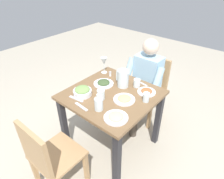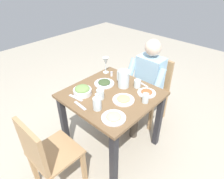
{
  "view_description": "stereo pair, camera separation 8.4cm",
  "coord_description": "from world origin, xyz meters",
  "px_view_note": "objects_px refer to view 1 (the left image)",
  "views": [
    {
      "loc": [
        -1.08,
        1.29,
        1.9
      ],
      "look_at": [
        0.02,
        -0.03,
        0.77
      ],
      "focal_mm": 31.91,
      "sensor_mm": 36.0,
      "label": 1
    },
    {
      "loc": [
        -1.15,
        1.23,
        1.9
      ],
      "look_at": [
        0.02,
        -0.03,
        0.77
      ],
      "focal_mm": 31.91,
      "sensor_mm": 36.0,
      "label": 2
    }
  ],
  "objects_px": {
    "plate_fries": "(124,99)",
    "water_glass_near_left": "(146,97)",
    "plate_dolmas": "(104,83)",
    "plate_beans": "(116,117)",
    "diner_near": "(143,82)",
    "chair_near": "(151,85)",
    "salad_bowl": "(82,91)",
    "wine_glass": "(104,62)",
    "dining_table": "(112,104)",
    "oil_carafe": "(99,104)",
    "chair_far": "(49,157)",
    "water_glass_center": "(101,95)",
    "water_pitcher": "(123,78)",
    "salt_shaker": "(110,74)",
    "water_glass_far_right": "(137,83)",
    "plate_rice_curry": "(147,91)"
  },
  "relations": [
    {
      "from": "plate_fries",
      "to": "water_glass_near_left",
      "type": "distance_m",
      "value": 0.21
    },
    {
      "from": "plate_dolmas",
      "to": "plate_beans",
      "type": "distance_m",
      "value": 0.58
    },
    {
      "from": "diner_near",
      "to": "water_glass_near_left",
      "type": "relative_size",
      "value": 12.14
    },
    {
      "from": "chair_near",
      "to": "diner_near",
      "type": "xyz_separation_m",
      "value": [
        0.0,
        0.2,
        0.15
      ]
    },
    {
      "from": "chair_near",
      "to": "salad_bowl",
      "type": "relative_size",
      "value": 4.62
    },
    {
      "from": "water_glass_near_left",
      "to": "wine_glass",
      "type": "distance_m",
      "value": 0.73
    },
    {
      "from": "dining_table",
      "to": "oil_carafe",
      "type": "xyz_separation_m",
      "value": [
        -0.07,
        0.27,
        0.19
      ]
    },
    {
      "from": "water_glass_near_left",
      "to": "plate_beans",
      "type": "bearing_deg",
      "value": 80.37
    },
    {
      "from": "chair_far",
      "to": "dining_table",
      "type": "bearing_deg",
      "value": -93.55
    },
    {
      "from": "salad_bowl",
      "to": "water_glass_center",
      "type": "bearing_deg",
      "value": -160.19
    },
    {
      "from": "water_pitcher",
      "to": "plate_fries",
      "type": "xyz_separation_m",
      "value": [
        -0.17,
        0.2,
        -0.08
      ]
    },
    {
      "from": "water_glass_near_left",
      "to": "water_glass_center",
      "type": "distance_m",
      "value": 0.44
    },
    {
      "from": "dining_table",
      "to": "oil_carafe",
      "type": "relative_size",
      "value": 5.25
    },
    {
      "from": "oil_carafe",
      "to": "water_pitcher",
      "type": "bearing_deg",
      "value": -80.38
    },
    {
      "from": "salt_shaker",
      "to": "water_glass_center",
      "type": "bearing_deg",
      "value": 119.34
    },
    {
      "from": "chair_near",
      "to": "salt_shaker",
      "type": "xyz_separation_m",
      "value": [
        0.27,
        0.52,
        0.29
      ]
    },
    {
      "from": "dining_table",
      "to": "chair_near",
      "type": "xyz_separation_m",
      "value": [
        -0.02,
        -0.78,
        -0.13
      ]
    },
    {
      "from": "salad_bowl",
      "to": "plate_dolmas",
      "type": "bearing_deg",
      "value": -95.39
    },
    {
      "from": "water_glass_center",
      "to": "water_glass_far_right",
      "type": "bearing_deg",
      "value": -108.95
    },
    {
      "from": "chair_near",
      "to": "salt_shaker",
      "type": "relative_size",
      "value": 15.9
    },
    {
      "from": "plate_beans",
      "to": "oil_carafe",
      "type": "xyz_separation_m",
      "value": [
        0.2,
        0.01,
        0.04
      ]
    },
    {
      "from": "chair_near",
      "to": "wine_glass",
      "type": "height_order",
      "value": "wine_glass"
    },
    {
      "from": "water_pitcher",
      "to": "water_glass_center",
      "type": "height_order",
      "value": "water_pitcher"
    },
    {
      "from": "diner_near",
      "to": "plate_beans",
      "type": "distance_m",
      "value": 0.9
    },
    {
      "from": "chair_far",
      "to": "diner_near",
      "type": "xyz_separation_m",
      "value": [
        -0.07,
        -1.37,
        0.15
      ]
    },
    {
      "from": "diner_near",
      "to": "plate_rice_curry",
      "type": "distance_m",
      "value": 0.44
    },
    {
      "from": "plate_beans",
      "to": "wine_glass",
      "type": "distance_m",
      "value": 0.85
    },
    {
      "from": "chair_far",
      "to": "plate_fries",
      "type": "xyz_separation_m",
      "value": [
        -0.21,
        -0.78,
        0.28
      ]
    },
    {
      "from": "chair_far",
      "to": "water_glass_near_left",
      "type": "xyz_separation_m",
      "value": [
        -0.38,
        -0.9,
        0.31
      ]
    },
    {
      "from": "plate_fries",
      "to": "water_glass_far_right",
      "type": "distance_m",
      "value": 0.29
    },
    {
      "from": "plate_fries",
      "to": "water_glass_near_left",
      "type": "relative_size",
      "value": 2.25
    },
    {
      "from": "salad_bowl",
      "to": "salt_shaker",
      "type": "distance_m",
      "value": 0.48
    },
    {
      "from": "oil_carafe",
      "to": "water_glass_center",
      "type": "bearing_deg",
      "value": -53.98
    },
    {
      "from": "water_pitcher",
      "to": "plate_beans",
      "type": "xyz_separation_m",
      "value": [
        -0.27,
        0.45,
        -0.08
      ]
    },
    {
      "from": "salad_bowl",
      "to": "plate_dolmas",
      "type": "relative_size",
      "value": 0.85
    },
    {
      "from": "dining_table",
      "to": "plate_dolmas",
      "type": "relative_size",
      "value": 3.95
    },
    {
      "from": "chair_far",
      "to": "wine_glass",
      "type": "relative_size",
      "value": 4.38
    },
    {
      "from": "water_glass_center",
      "to": "salt_shaker",
      "type": "xyz_separation_m",
      "value": [
        0.23,
        -0.41,
        -0.02
      ]
    },
    {
      "from": "plate_beans",
      "to": "oil_carafe",
      "type": "relative_size",
      "value": 1.3
    },
    {
      "from": "water_pitcher",
      "to": "water_glass_far_right",
      "type": "distance_m",
      "value": 0.16
    },
    {
      "from": "water_glass_center",
      "to": "salt_shaker",
      "type": "distance_m",
      "value": 0.47
    },
    {
      "from": "chair_far",
      "to": "water_glass_near_left",
      "type": "bearing_deg",
      "value": -113.23
    },
    {
      "from": "dining_table",
      "to": "plate_beans",
      "type": "distance_m",
      "value": 0.41
    },
    {
      "from": "chair_far",
      "to": "water_glass_center",
      "type": "relative_size",
      "value": 8.76
    },
    {
      "from": "plate_dolmas",
      "to": "water_glass_center",
      "type": "relative_size",
      "value": 2.23
    },
    {
      "from": "plate_beans",
      "to": "water_glass_near_left",
      "type": "height_order",
      "value": "water_glass_near_left"
    },
    {
      "from": "chair_near",
      "to": "plate_beans",
      "type": "bearing_deg",
      "value": 103.39
    },
    {
      "from": "chair_near",
      "to": "plate_fries",
      "type": "relative_size",
      "value": 4.02
    },
    {
      "from": "water_glass_far_right",
      "to": "salad_bowl",
      "type": "bearing_deg",
      "value": 55.41
    },
    {
      "from": "plate_dolmas",
      "to": "water_glass_center",
      "type": "height_order",
      "value": "water_glass_center"
    }
  ]
}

